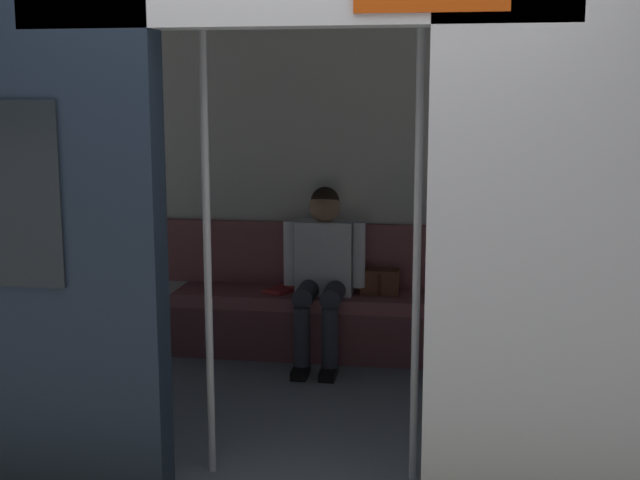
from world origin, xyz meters
The scene contains 7 objects.
train_car centered at (0.08, -1.23, 1.56)m, with size 6.40×2.78×2.36m.
bench_seat centered at (0.00, -2.27, 0.34)m, with size 2.52×0.44×0.44m.
person_seated centered at (0.22, -2.22, 0.67)m, with size 0.55×0.67×1.17m.
handbag centered at (-0.15, -2.35, 0.53)m, with size 0.26×0.15×0.17m.
book centered at (0.53, -2.30, 0.46)m, with size 0.15×0.22×0.03m, color #B22D2D.
grab_pole_door centered at (0.48, -0.44, 1.11)m, with size 0.04×0.04×2.22m, color silver.
grab_pole_far centered at (-0.48, -0.51, 1.11)m, with size 0.04×0.04×2.22m, color silver.
Camera 1 is at (-0.65, 3.25, 1.80)m, focal length 47.66 mm.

